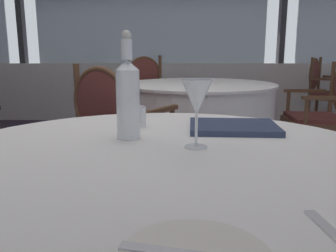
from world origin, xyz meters
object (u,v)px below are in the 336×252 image
Objects in this scene: wine_glass at (196,99)px; dining_chair_2_0 at (116,129)px; dining_chair_2_1 at (325,109)px; dining_chair_2_2 at (148,91)px; water_tumbler at (137,116)px; dining_chair_1_2 at (323,88)px; menu_book at (233,127)px; water_bottle at (127,96)px.

dining_chair_2_0 is (-0.40, 1.14, -0.34)m from wine_glass.
dining_chair_2_2 is (-1.57, 1.02, 0.03)m from dining_chair_2_1.
water_tumbler is 2.25m from dining_chair_2_1.
dining_chair_1_2 is 1.00× the size of dining_chair_2_0.
dining_chair_1_2 is at bearing 65.65° from menu_book.
menu_book is (0.34, -0.06, -0.03)m from water_tumbler.
water_tumbler is at bearing 52.38° from dining_chair_2_1.
dining_chair_2_1 is at bearing 29.98° from dining_chair_2_2.
water_bottle is 0.39m from menu_book.
water_tumbler reaches higher than menu_book.
menu_book is 3.86m from dining_chair_1_2.
dining_chair_2_1 is (1.27, 1.99, -0.35)m from wine_glass.
wine_glass is at bearing 60.55° from dining_chair_2_1.
menu_book is at bearing 57.60° from wine_glass.
wine_glass is 0.20× the size of dining_chair_2_2.
water_tumbler is 0.24× the size of menu_book.
water_tumbler is at bearing -24.70° from dining_chair_2_2.
water_bottle is 1.71× the size of wine_glass.
water_tumbler is (0.01, 0.18, -0.10)m from water_bottle.
menu_book is at bearing 60.54° from dining_chair_2_1.
dining_chair_2_1 is at bearing 49.35° from water_tumbler.
wine_glass is 2.67× the size of water_tumbler.
water_bottle is 0.34× the size of dining_chair_2_2.
wine_glass is 1.26m from dining_chair_2_0.
dining_chair_2_1 is at bearing -29.98° from dining_chair_2_0.
water_tumbler is at bearing 173.78° from menu_book.
wine_glass is 4.14m from dining_chair_1_2.
water_bottle is 4.58× the size of water_tumbler.
wine_glass is at bearing -127.76° from dining_chair_2_0.
dining_chair_2_2 is at bearing 102.84° from menu_book.
menu_book is 0.32× the size of dining_chair_1_2.
dining_chair_2_0 is at bearing -30.00° from dining_chair_2_2.
dining_chair_1_2 is 3.43m from dining_chair_2_0.
dining_chair_1_2 is 1.02× the size of dining_chair_2_1.
menu_book is 0.32× the size of dining_chair_2_1.
dining_chair_2_2 is (-2.26, -0.62, 0.02)m from dining_chair_1_2.
dining_chair_1_2 is at bearing 58.46° from water_bottle.
dining_chair_2_1 reaches higher than water_tumbler.
water_bottle is at bearing -136.19° from dining_chair_2_0.
wine_glass reaches higher than menu_book.
dining_chair_2_1 reaches higher than menu_book.
menu_book is 1.08m from dining_chair_2_0.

